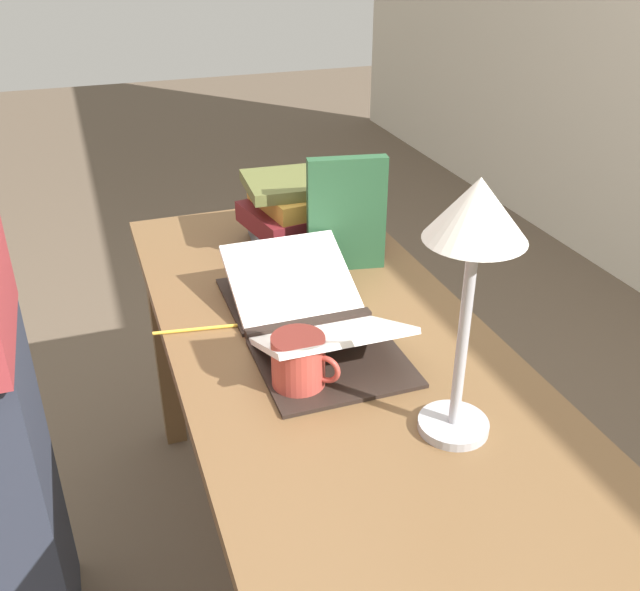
# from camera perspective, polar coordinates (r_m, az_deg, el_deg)

# --- Properties ---
(ground_plane) EXTENTS (12.00, 12.00, 0.00)m
(ground_plane) POSITION_cam_1_polar(r_m,az_deg,el_deg) (1.92, 0.58, -21.72)
(ground_plane) COLOR brown
(reading_desk) EXTENTS (1.44, 0.64, 0.72)m
(reading_desk) POSITION_cam_1_polar(r_m,az_deg,el_deg) (1.50, 0.69, -6.39)
(reading_desk) COLOR brown
(reading_desk) RESTS_ON ground_plane
(open_book) EXTENTS (0.53, 0.28, 0.11)m
(open_book) POSITION_cam_1_polar(r_m,az_deg,el_deg) (1.44, -0.87, -1.60)
(open_book) COLOR black
(open_book) RESTS_ON reading_desk
(book_stack_tall) EXTENTS (0.27, 0.33, 0.17)m
(book_stack_tall) POSITION_cam_1_polar(r_m,az_deg,el_deg) (1.81, -1.06, 6.97)
(book_stack_tall) COLOR slate
(book_stack_tall) RESTS_ON reading_desk
(book_standing_upright) EXTENTS (0.06, 0.18, 0.27)m
(book_standing_upright) POSITION_cam_1_polar(r_m,az_deg,el_deg) (1.65, 2.14, 6.49)
(book_standing_upright) COLOR #234C2D
(book_standing_upright) RESTS_ON reading_desk
(reading_lamp) EXTENTS (0.15, 0.15, 0.43)m
(reading_lamp) POSITION_cam_1_polar(r_m,az_deg,el_deg) (1.04, 12.26, 4.57)
(reading_lamp) COLOR #ADADB2
(reading_lamp) RESTS_ON reading_desk
(coffee_mug) EXTENTS (0.11, 0.11, 0.10)m
(coffee_mug) POSITION_cam_1_polar(r_m,az_deg,el_deg) (1.26, -1.68, -5.38)
(coffee_mug) COLOR #B74238
(coffee_mug) RESTS_ON reading_desk
(pencil) EXTENTS (0.03, 0.18, 0.01)m
(pencil) POSITION_cam_1_polar(r_m,az_deg,el_deg) (1.47, -9.81, -2.67)
(pencil) COLOR gold
(pencil) RESTS_ON reading_desk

